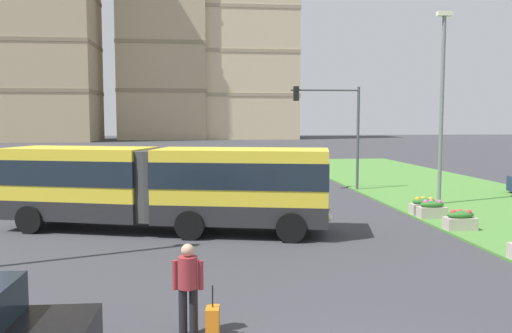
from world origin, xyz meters
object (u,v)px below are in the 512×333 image
(articulated_bus, at_px, (165,186))
(rolling_suitcase, at_px, (213,322))
(traffic_light_far_right, at_px, (336,119))
(flower_planter_3, at_px, (460,220))
(apartment_tower_centre, at_px, (249,36))
(flower_planter_5, at_px, (424,206))
(pedestrian_crossing, at_px, (188,283))
(flower_planter_4, at_px, (432,209))
(streetlight_median, at_px, (442,100))
(apartment_tower_westcentre, at_px, (163,48))

(articulated_bus, xyz_separation_m, rolling_suitcase, (1.48, -9.74, -1.34))
(rolling_suitcase, height_order, traffic_light_far_right, traffic_light_far_right)
(flower_planter_3, xyz_separation_m, apartment_tower_centre, (1.17, 95.69, 21.38))
(rolling_suitcase, xyz_separation_m, flower_planter_5, (9.08, 11.56, 0.11))
(traffic_light_far_right, bearing_deg, pedestrian_crossing, -111.91)
(flower_planter_4, bearing_deg, traffic_light_far_right, 100.75)
(articulated_bus, distance_m, flower_planter_4, 10.69)
(streetlight_median, relative_size, apartment_tower_centre, 0.21)
(pedestrian_crossing, xyz_separation_m, apartment_tower_westcentre, (-7.17, 102.87, 17.80))
(pedestrian_crossing, height_order, flower_planter_4, pedestrian_crossing)
(flower_planter_3, xyz_separation_m, apartment_tower_westcentre, (-16.70, 94.65, 18.38))
(flower_planter_5, relative_size, apartment_tower_westcentre, 0.03)
(traffic_light_far_right, distance_m, streetlight_median, 6.62)
(flower_planter_5, xyz_separation_m, traffic_light_far_right, (-1.69, 8.14, 3.63))
(flower_planter_3, height_order, apartment_tower_westcentre, apartment_tower_westcentre)
(flower_planter_5, distance_m, apartment_tower_westcentre, 94.82)
(flower_planter_3, height_order, apartment_tower_centre, apartment_tower_centre)
(rolling_suitcase, xyz_separation_m, traffic_light_far_right, (7.39, 19.69, 3.74))
(pedestrian_crossing, distance_m, streetlight_median, 18.49)
(pedestrian_crossing, distance_m, flower_planter_4, 14.25)
(articulated_bus, bearing_deg, flower_planter_4, 5.60)
(flower_planter_4, xyz_separation_m, flower_planter_5, (0.00, 0.79, 0.00))
(rolling_suitcase, bearing_deg, pedestrian_crossing, 156.04)
(articulated_bus, relative_size, traffic_light_far_right, 2.05)
(flower_planter_3, bearing_deg, articulated_bus, 172.91)
(flower_planter_3, bearing_deg, rolling_suitcase, -137.17)
(traffic_light_far_right, height_order, apartment_tower_centre, apartment_tower_centre)
(articulated_bus, distance_m, apartment_tower_westcentre, 95.10)
(apartment_tower_centre, bearing_deg, flower_planter_4, -90.72)
(apartment_tower_westcentre, distance_m, apartment_tower_centre, 18.15)
(rolling_suitcase, height_order, streetlight_median, streetlight_median)
(flower_planter_3, relative_size, flower_planter_5, 1.00)
(flower_planter_5, bearing_deg, flower_planter_3, -90.00)
(flower_planter_4, bearing_deg, apartment_tower_westcentre, 100.26)
(articulated_bus, bearing_deg, pedestrian_crossing, -83.83)
(traffic_light_far_right, relative_size, apartment_tower_centre, 0.13)
(rolling_suitcase, bearing_deg, traffic_light_far_right, 69.43)
(rolling_suitcase, relative_size, flower_planter_5, 0.88)
(pedestrian_crossing, distance_m, apartment_tower_westcentre, 104.64)
(flower_planter_4, bearing_deg, streetlight_median, 61.00)
(flower_planter_3, height_order, flower_planter_4, same)
(apartment_tower_westcentre, height_order, apartment_tower_centre, apartment_tower_centre)
(flower_planter_3, xyz_separation_m, flower_planter_5, (0.00, 3.14, 0.00))
(pedestrian_crossing, bearing_deg, flower_planter_3, 40.77)
(pedestrian_crossing, bearing_deg, streetlight_median, 50.76)
(pedestrian_crossing, relative_size, apartment_tower_centre, 0.04)
(flower_planter_4, height_order, traffic_light_far_right, traffic_light_far_right)
(traffic_light_far_right, bearing_deg, apartment_tower_westcentre, 100.20)
(pedestrian_crossing, distance_m, traffic_light_far_right, 21.23)
(streetlight_median, distance_m, apartment_tower_centre, 91.48)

